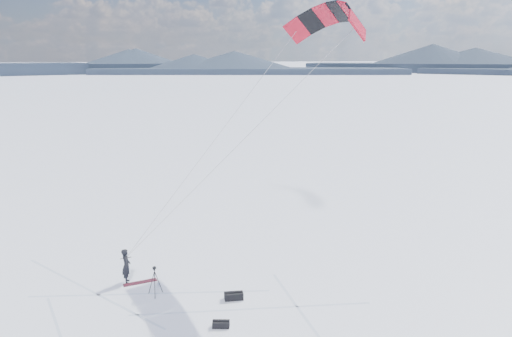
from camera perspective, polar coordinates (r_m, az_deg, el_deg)
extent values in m
plane|color=white|center=(23.05, -9.75, -15.88)|extent=(1800.00, 1800.00, 0.00)
cube|color=#1E2538|center=(337.74, 18.36, 10.64)|extent=(150.19, 119.71, 4.22)
cone|color=#1E2538|center=(337.69, 18.38, 11.00)|extent=(88.58, 88.58, 8.00)
cube|color=#1E2538|center=(340.00, 0.15, 11.29)|extent=(156.46, 80.45, 4.22)
cone|color=#1E2538|center=(339.95, 0.15, 11.64)|extent=(77.75, 77.75, 8.00)
cube|color=#1E2538|center=(340.22, -17.99, 10.68)|extent=(153.20, 57.23, 4.22)
cone|color=#1E2538|center=(340.17, -18.01, 11.03)|extent=(69.07, 69.07, 8.00)
cube|color=#ABB9D3|center=(23.57, -13.88, -15.40)|extent=(6.45, 7.79, 0.01)
cube|color=#ABB9D3|center=(25.64, -9.97, -12.79)|extent=(11.66, 3.07, 0.01)
imported|color=black|center=(26.16, -14.50, -12.48)|extent=(0.46, 0.67, 1.76)
cube|color=maroon|center=(25.96, -13.09, -12.56)|extent=(1.67, 0.64, 0.04)
cylinder|color=black|center=(24.44, -11.06, -12.62)|extent=(0.39, 0.19, 1.21)
cylinder|color=black|center=(24.46, -11.85, -12.63)|extent=(0.35, 0.26, 1.21)
cylinder|color=black|center=(24.19, -11.50, -12.91)|extent=(0.07, 0.41, 1.21)
cylinder|color=black|center=(24.19, -11.51, -11.81)|extent=(0.04, 0.04, 0.37)
cube|color=black|center=(24.09, -11.54, -11.29)|extent=(0.10, 0.10, 0.05)
cube|color=black|center=(24.05, -11.55, -11.08)|extent=(0.16, 0.14, 0.11)
cylinder|color=black|center=(24.14, -11.56, -10.99)|extent=(0.07, 0.11, 0.07)
cube|color=black|center=(23.74, -2.56, -14.36)|extent=(0.89, 0.47, 0.33)
cylinder|color=black|center=(23.66, -2.56, -13.96)|extent=(0.83, 0.14, 0.08)
cube|color=black|center=(21.66, -4.03, -17.33)|extent=(0.77, 0.51, 0.26)
cylinder|color=black|center=(21.59, -4.03, -16.98)|extent=(0.67, 0.24, 0.08)
cube|color=#AE1022|center=(25.62, 11.49, 15.76)|extent=(1.42, 1.08, 1.59)
cube|color=black|center=(26.58, 11.29, 16.67)|extent=(1.22, 1.21, 1.44)
cube|color=#AE1022|center=(27.58, 10.56, 17.17)|extent=(1.06, 1.26, 1.26)
cube|color=black|center=(28.53, 9.40, 17.27)|extent=(1.26, 1.25, 1.06)
cube|color=#AE1022|center=(29.36, 7.95, 16.98)|extent=(1.44, 1.20, 1.26)
cube|color=black|center=(30.02, 6.35, 16.35)|extent=(1.58, 1.07, 1.44)
cube|color=#AE1022|center=(30.44, 4.71, 15.45)|extent=(1.69, 0.87, 1.59)
cylinder|color=#8F8E9D|center=(24.35, -1.74, 3.02)|extent=(11.53, 0.46, 11.15)
cylinder|color=#8F8E9D|center=(26.98, -4.25, 3.95)|extent=(10.31, 5.23, 11.15)
cylinder|color=black|center=(25.65, -14.66, -9.86)|extent=(0.54, 0.15, 0.03)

